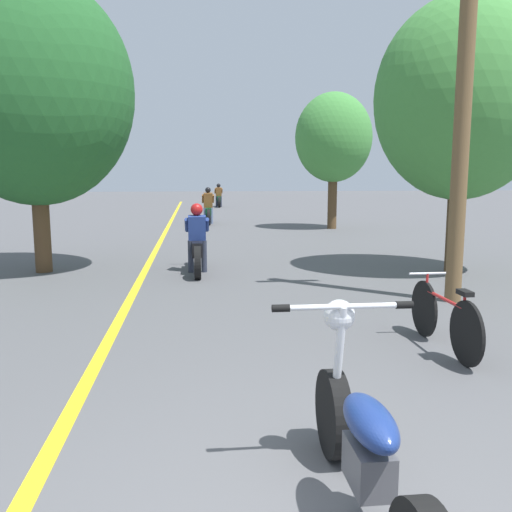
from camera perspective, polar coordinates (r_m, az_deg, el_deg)
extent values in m
cube|color=yellow|center=(14.80, -10.28, 1.05)|extent=(0.14, 48.00, 0.01)
cylinder|color=brown|center=(8.69, 21.13, 17.30)|extent=(0.24, 0.24, 6.62)
cylinder|color=#513A23|center=(11.26, 20.25, 4.12)|extent=(0.32, 0.32, 2.28)
ellipsoid|color=#42893D|center=(11.32, 20.84, 15.19)|extent=(3.30, 2.97, 3.79)
cylinder|color=#513A23|center=(19.40, 8.04, 6.31)|extent=(0.32, 0.32, 2.33)
ellipsoid|color=#42893D|center=(19.43, 8.17, 12.25)|extent=(2.68, 2.41, 3.09)
cylinder|color=#513A23|center=(11.38, -21.69, 4.10)|extent=(0.32, 0.32, 2.28)
ellipsoid|color=#235B28|center=(11.46, -22.36, 15.75)|extent=(3.75, 3.37, 4.31)
cylinder|color=black|center=(3.87, 8.15, -16.10)|extent=(0.12, 0.60, 0.60)
ellipsoid|color=navy|center=(3.09, 11.90, -16.69)|extent=(0.24, 0.63, 0.20)
cube|color=#4C4C51|center=(3.20, 11.76, -20.77)|extent=(0.20, 0.36, 0.24)
cylinder|color=silver|center=(3.64, 8.65, -11.00)|extent=(0.06, 0.23, 0.80)
cylinder|color=silver|center=(3.44, 9.18, -5.27)|extent=(0.79, 0.04, 0.04)
cylinder|color=black|center=(3.36, 2.62, -5.52)|extent=(0.11, 0.05, 0.05)
cylinder|color=black|center=(3.57, 15.35, -4.98)|extent=(0.11, 0.05, 0.05)
sphere|color=silver|center=(3.55, 8.76, -6.19)|extent=(0.20, 0.20, 0.20)
cylinder|color=black|center=(11.51, -6.20, 0.53)|extent=(0.12, 0.61, 0.61)
cylinder|color=black|center=(9.99, -6.17, -0.70)|extent=(0.12, 0.61, 0.61)
cube|color=black|center=(10.72, -6.20, 0.91)|extent=(0.20, 0.99, 0.28)
cylinder|color=silver|center=(11.34, -6.25, 3.74)|extent=(0.50, 0.03, 0.03)
cylinder|color=#282D3D|center=(10.70, -6.88, -0.06)|extent=(0.11, 0.11, 0.63)
cylinder|color=#282D3D|center=(10.70, -5.49, -0.03)|extent=(0.11, 0.11, 0.63)
cube|color=navy|center=(10.66, -6.23, 2.94)|extent=(0.34, 0.27, 0.51)
cylinder|color=navy|center=(10.82, -7.30, 3.26)|extent=(0.08, 0.40, 0.32)
cylinder|color=navy|center=(10.82, -5.18, 3.29)|extent=(0.08, 0.40, 0.32)
sphere|color=#B21919|center=(10.67, -6.26, 4.90)|extent=(0.24, 0.24, 0.24)
cylinder|color=black|center=(22.00, -5.09, 4.36)|extent=(0.12, 0.60, 0.60)
cylinder|color=black|center=(20.62, -5.00, 4.08)|extent=(0.12, 0.60, 0.60)
cube|color=#0C4723|center=(21.29, -5.05, 4.71)|extent=(0.20, 0.89, 0.28)
cylinder|color=silver|center=(21.86, -5.10, 6.05)|extent=(0.50, 0.03, 0.03)
cylinder|color=slate|center=(21.25, -5.39, 4.23)|extent=(0.11, 0.11, 0.62)
cylinder|color=slate|center=(21.26, -4.69, 4.24)|extent=(0.11, 0.11, 0.62)
cube|color=brown|center=(21.25, -5.06, 5.86)|extent=(0.34, 0.28, 0.60)
cylinder|color=brown|center=(21.40, -5.61, 6.02)|extent=(0.08, 0.47, 0.36)
cylinder|color=brown|center=(21.41, -4.54, 6.04)|extent=(0.08, 0.47, 0.36)
sphere|color=black|center=(21.28, -5.08, 6.93)|extent=(0.22, 0.22, 0.22)
cylinder|color=black|center=(33.01, -4.00, 5.79)|extent=(0.12, 0.63, 0.63)
cylinder|color=black|center=(31.61, -3.89, 5.67)|extent=(0.12, 0.63, 0.63)
cube|color=#0C4723|center=(32.30, -3.95, 6.05)|extent=(0.20, 0.90, 0.28)
cylinder|color=silver|center=(32.88, -4.00, 6.94)|extent=(0.50, 0.03, 0.03)
cylinder|color=#282D3D|center=(32.25, -4.17, 5.73)|extent=(0.11, 0.11, 0.63)
cylinder|color=#282D3D|center=(32.26, -3.71, 5.74)|extent=(0.11, 0.11, 0.63)
cube|color=brown|center=(32.27, -3.96, 6.75)|extent=(0.34, 0.27, 0.54)
cylinder|color=brown|center=(32.42, -4.32, 6.85)|extent=(0.08, 0.42, 0.33)
cylinder|color=brown|center=(32.43, -3.61, 6.86)|extent=(0.08, 0.42, 0.33)
sphere|color=black|center=(32.30, -3.97, 7.42)|extent=(0.23, 0.23, 0.23)
cylinder|color=black|center=(6.75, 17.27, -5.31)|extent=(0.04, 0.67, 0.67)
cylinder|color=black|center=(5.86, 21.29, -7.62)|extent=(0.04, 0.67, 0.67)
cylinder|color=#B21E1E|center=(6.25, 19.24, -4.32)|extent=(0.04, 0.82, 0.04)
cylinder|color=#B21E1E|center=(5.88, 21.04, -5.54)|extent=(0.03, 0.03, 0.40)
cube|color=black|center=(5.83, 21.14, -3.64)|extent=(0.10, 0.20, 0.05)
cylinder|color=#B21E1E|center=(6.66, 17.52, -3.60)|extent=(0.03, 0.03, 0.43)
cylinder|color=silver|center=(6.62, 17.60, -1.76)|extent=(0.44, 0.03, 0.03)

